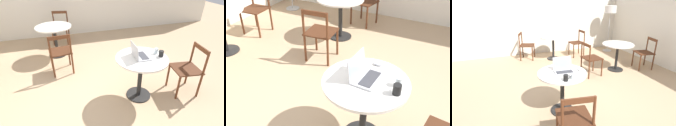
{
  "view_description": "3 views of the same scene",
  "coord_description": "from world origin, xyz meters",
  "views": [
    {
      "loc": [
        -2.38,
        0.78,
        2.02
      ],
      "look_at": [
        -0.07,
        0.07,
        0.63
      ],
      "focal_mm": 28.0,
      "sensor_mm": 36.0,
      "label": 1
    },
    {
      "loc": [
        -1.99,
        -0.99,
        2.13
      ],
      "look_at": [
        -0.05,
        0.01,
        0.73
      ],
      "focal_mm": 40.0,
      "sensor_mm": 36.0,
      "label": 2
    },
    {
      "loc": [
        -1.09,
        -2.87,
        1.92
      ],
      "look_at": [
        0.0,
        0.2,
        0.68
      ],
      "focal_mm": 28.0,
      "sensor_mm": 36.0,
      "label": 3
    }
  ],
  "objects": [
    {
      "name": "laptop",
      "position": [
        -0.2,
        -0.34,
        0.79
      ],
      "size": [
        0.34,
        0.27,
        0.23
      ],
      "color": "#B7B7BC",
      "rests_on": "cafe_table_near"
    },
    {
      "name": "chair_far_left",
      "position": [
        -0.42,
        2.67,
        0.45
      ],
      "size": [
        0.55,
        0.55,
        0.87
      ],
      "color": "#562D19",
      "rests_on": "ground_plane"
    },
    {
      "name": "ground_plane",
      "position": [
        0.0,
        0.0,
        0.0
      ],
      "size": [
        16.0,
        16.0,
        0.0
      ],
      "primitive_type": "plane",
      "color": "tan"
    },
    {
      "name": "chair_mid_left",
      "position": [
        0.94,
        0.84,
        0.45
      ],
      "size": [
        0.47,
        0.47,
        0.87
      ],
      "color": "#562D19",
      "rests_on": "ground_plane"
    },
    {
      "name": "cafe_table_near",
      "position": [
        -0.23,
        -0.37,
        0.59
      ],
      "size": [
        0.82,
        0.82,
        0.75
      ],
      "color": "black",
      "rests_on": "ground_plane"
    },
    {
      "name": "mug",
      "position": [
        -0.28,
        -0.67,
        0.8
      ],
      "size": [
        0.11,
        0.07,
        0.1
      ],
      "color": "black",
      "rests_on": "cafe_table_near"
    },
    {
      "name": "drinking_glass",
      "position": [
        -0.16,
        -0.65,
        0.79
      ],
      "size": [
        0.06,
        0.06,
        0.09
      ],
      "color": "silver",
      "rests_on": "cafe_table_near"
    },
    {
      "name": "mouse",
      "position": [
        0.07,
        -0.37,
        0.76
      ],
      "size": [
        0.06,
        0.1,
        0.03
      ],
      "color": "#B7B7BC",
      "rests_on": "cafe_table_near"
    },
    {
      "name": "floor_lamp",
      "position": [
        2.6,
        2.61,
        1.43
      ],
      "size": [
        0.41,
        0.41,
        1.64
      ],
      "color": "#B7B7B7",
      "rests_on": "ground_plane"
    },
    {
      "name": "wall_back",
      "position": [
        0.0,
        3.23,
        1.35
      ],
      "size": [
        9.4,
        0.06,
        2.7
      ],
      "color": "silver",
      "rests_on": "ground_plane"
    },
    {
      "name": "cafe_table_far",
      "position": [
        0.42,
        2.39,
        0.59
      ],
      "size": [
        0.82,
        0.82,
        0.75
      ],
      "color": "black",
      "rests_on": "ground_plane"
    },
    {
      "name": "chair_near_front",
      "position": [
        -0.35,
        -1.2,
        0.45
      ],
      "size": [
        0.49,
        0.49,
        0.87
      ],
      "color": "#562D19",
      "rests_on": "ground_plane"
    },
    {
      "name": "cafe_table_mid",
      "position": [
        1.8,
        0.92,
        0.59
      ],
      "size": [
        0.82,
        0.82,
        0.75
      ],
      "color": "black",
      "rests_on": "ground_plane"
    },
    {
      "name": "chair_far_right",
      "position": [
        1.29,
        2.45,
        0.45
      ],
      "size": [
        0.46,
        0.46,
        0.87
      ],
      "color": "#562D19",
      "rests_on": "ground_plane"
    },
    {
      "name": "chair_mid_right",
      "position": [
        2.61,
        0.76,
        0.45
      ],
      "size": [
        0.51,
        0.51,
        0.87
      ],
      "color": "#562D19",
      "rests_on": "ground_plane"
    }
  ]
}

